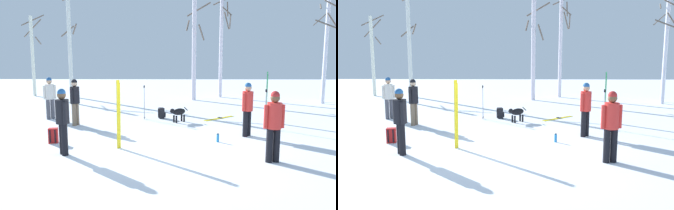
# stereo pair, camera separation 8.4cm
# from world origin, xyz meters

# --- Properties ---
(ground_plane) EXTENTS (60.00, 60.00, 0.00)m
(ground_plane) POSITION_xyz_m (0.00, 0.00, 0.00)
(ground_plane) COLOR white
(person_0) EXTENTS (0.51, 0.34, 1.72)m
(person_0) POSITION_xyz_m (2.53, -0.73, 0.98)
(person_0) COLOR black
(person_0) RESTS_ON ground_plane
(person_1) EXTENTS (0.43, 0.36, 1.72)m
(person_1) POSITION_xyz_m (-4.87, 4.70, 0.98)
(person_1) COLOR #4C4C56
(person_1) RESTS_ON ground_plane
(person_2) EXTENTS (0.34, 0.50, 1.72)m
(person_2) POSITION_xyz_m (-3.48, 3.48, 0.98)
(person_2) COLOR #72604C
(person_2) RESTS_ON ground_plane
(person_3) EXTENTS (0.40, 0.39, 1.72)m
(person_3) POSITION_xyz_m (2.49, 1.88, 0.98)
(person_3) COLOR black
(person_3) RESTS_ON ground_plane
(person_4) EXTENTS (0.35, 0.44, 1.72)m
(person_4) POSITION_xyz_m (-2.68, -0.21, 0.98)
(person_4) COLOR black
(person_4) RESTS_ON ground_plane
(dog) EXTENTS (0.73, 0.60, 0.57)m
(dog) POSITION_xyz_m (0.34, 4.12, 0.39)
(dog) COLOR black
(dog) RESTS_ON ground_plane
(ski_pair_planted_0) EXTENTS (0.11, 0.15, 1.96)m
(ski_pair_planted_0) POSITION_xyz_m (3.77, 4.28, 0.97)
(ski_pair_planted_0) COLOR green
(ski_pair_planted_0) RESTS_ON ground_plane
(ski_pair_planted_1) EXTENTS (0.11, 0.13, 1.89)m
(ski_pair_planted_1) POSITION_xyz_m (-1.35, 0.42, 0.94)
(ski_pair_planted_1) COLOR yellow
(ski_pair_planted_1) RESTS_ON ground_plane
(ski_pair_lying_1) EXTENTS (1.41, 1.26, 0.05)m
(ski_pair_lying_1) POSITION_xyz_m (2.05, 4.94, 0.01)
(ski_pair_lying_1) COLOR yellow
(ski_pair_lying_1) RESTS_ON ground_plane
(ski_poles_0) EXTENTS (0.07, 0.24, 1.38)m
(ski_poles_0) POSITION_xyz_m (-1.04, 4.74, 0.74)
(ski_poles_0) COLOR #B2B2BC
(ski_poles_0) RESTS_ON ground_plane
(ski_poles_1) EXTENTS (0.07, 0.22, 1.39)m
(ski_poles_1) POSITION_xyz_m (3.42, 3.12, 0.74)
(ski_poles_1) COLOR #B2B2BC
(ski_poles_1) RESTS_ON ground_plane
(backpack_0) EXTENTS (0.29, 0.32, 0.44)m
(backpack_0) POSITION_xyz_m (-3.38, 0.96, 0.21)
(backpack_0) COLOR red
(backpack_0) RESTS_ON ground_plane
(backpack_1) EXTENTS (0.33, 0.31, 0.44)m
(backpack_1) POSITION_xyz_m (-0.34, 4.93, 0.21)
(backpack_1) COLOR black
(backpack_1) RESTS_ON ground_plane
(water_bottle_0) EXTENTS (0.08, 0.08, 0.26)m
(water_bottle_0) POSITION_xyz_m (1.47, 1.13, 0.12)
(water_bottle_0) COLOR #1E72BF
(water_bottle_0) RESTS_ON ground_plane
(birch_tree_0) EXTENTS (1.44, 1.33, 5.34)m
(birch_tree_0) POSITION_xyz_m (-9.02, 12.92, 2.75)
(birch_tree_0) COLOR white
(birch_tree_0) RESTS_ON ground_plane
(birch_tree_1) EXTENTS (1.19, 0.75, 6.90)m
(birch_tree_1) POSITION_xyz_m (-6.41, 12.42, 3.53)
(birch_tree_1) COLOR silver
(birch_tree_1) RESTS_ON ground_plane
(birch_tree_2) EXTENTS (1.86, 1.86, 6.39)m
(birch_tree_2) POSITION_xyz_m (1.34, 10.94, 3.36)
(birch_tree_2) COLOR silver
(birch_tree_2) RESTS_ON ground_plane
(birch_tree_3) EXTENTS (1.33, 1.51, 6.43)m
(birch_tree_3) POSITION_xyz_m (3.16, 12.44, 3.41)
(birch_tree_3) COLOR silver
(birch_tree_3) RESTS_ON ground_plane
(birch_tree_4) EXTENTS (1.35, 1.32, 6.79)m
(birch_tree_4) POSITION_xyz_m (8.31, 9.46, 3.53)
(birch_tree_4) COLOR silver
(birch_tree_4) RESTS_ON ground_plane
(birch_tree_5) EXTENTS (1.32, 1.41, 6.61)m
(birch_tree_5) POSITION_xyz_m (8.61, 10.19, 3.43)
(birch_tree_5) COLOR silver
(birch_tree_5) RESTS_ON ground_plane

